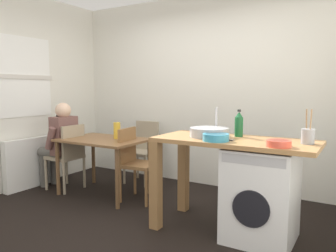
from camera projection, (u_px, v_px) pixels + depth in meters
ground_plane at (133, 224)px, 3.42m from camera, size 5.46×5.46×0.00m
wall_back at (206, 91)px, 4.76m from camera, size 4.60×0.10×2.70m
wall_window_side at (1, 91)px, 4.37m from camera, size 0.12×3.80×2.70m
radiator at (31, 163)px, 4.67m from camera, size 0.10×0.80×0.70m
dining_table at (103, 146)px, 4.33m from camera, size 1.10×0.76×0.74m
chair_person_seat at (68, 153)px, 4.54m from camera, size 0.41×0.41×0.90m
chair_opposite at (135, 160)px, 4.14m from camera, size 0.44×0.44×0.90m
chair_spare_by_wall at (144, 148)px, 4.96m from camera, size 0.42×0.42×0.90m
seated_person at (60, 141)px, 4.61m from camera, size 0.50×0.51×1.20m
kitchen_counter at (214, 153)px, 3.24m from camera, size 1.50×0.68×0.92m
washing_machine at (261, 194)px, 3.04m from camera, size 0.60×0.61×0.86m
sink_basin at (209, 132)px, 3.25m from camera, size 0.38×0.38×0.09m
tap at (216, 121)px, 3.39m from camera, size 0.02×0.02×0.28m
bottle_tall_green at (239, 124)px, 3.26m from camera, size 0.08×0.08×0.27m
mixing_bowl at (216, 137)px, 3.00m from camera, size 0.24×0.24×0.07m
utensil_crock at (308, 136)px, 2.83m from camera, size 0.11×0.11×0.30m
colander at (279, 143)px, 2.70m from camera, size 0.20×0.20×0.06m
vase at (117, 131)px, 4.32m from camera, size 0.09×0.09×0.21m
scissors at (226, 140)px, 3.06m from camera, size 0.15×0.06×0.01m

